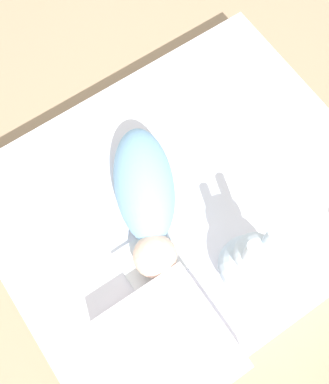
% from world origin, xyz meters
% --- Properties ---
extents(ground_plane, '(12.00, 12.00, 0.00)m').
position_xyz_m(ground_plane, '(0.00, 0.00, 0.00)').
color(ground_plane, '#9E8466').
extents(bed_mattress, '(1.21, 0.99, 0.17)m').
position_xyz_m(bed_mattress, '(0.00, 0.00, 0.09)').
color(bed_mattress, white).
rests_on(bed_mattress, ground_plane).
extents(burp_cloth, '(0.18, 0.17, 0.02)m').
position_xyz_m(burp_cloth, '(0.20, 0.11, 0.18)').
color(burp_cloth, white).
rests_on(burp_cloth, bed_mattress).
extents(swaddled_baby, '(0.33, 0.48, 0.18)m').
position_xyz_m(swaddled_baby, '(0.11, -0.05, 0.26)').
color(swaddled_baby, '#7FB7E5').
rests_on(swaddled_baby, bed_mattress).
extents(pillow, '(0.31, 0.35, 0.11)m').
position_xyz_m(pillow, '(0.30, 0.35, 0.23)').
color(pillow, white).
rests_on(pillow, bed_mattress).
extents(bunny_plush, '(0.18, 0.18, 0.35)m').
position_xyz_m(bunny_plush, '(-0.02, 0.29, 0.30)').
color(bunny_plush, silver).
rests_on(bunny_plush, bed_mattress).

